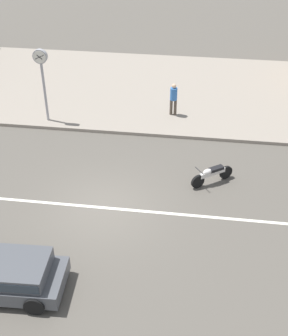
# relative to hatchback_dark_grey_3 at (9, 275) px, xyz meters

# --- Properties ---
(ground_plane) EXTENTS (160.00, 160.00, 0.00)m
(ground_plane) POSITION_rel_hatchback_dark_grey_3_xyz_m (1.93, 4.13, -0.59)
(ground_plane) COLOR #544F47
(lane_centre_stripe) EXTENTS (50.40, 0.14, 0.01)m
(lane_centre_stripe) POSITION_rel_hatchback_dark_grey_3_xyz_m (1.93, 4.13, -0.59)
(lane_centre_stripe) COLOR silver
(lane_centre_stripe) RESTS_ON ground
(kerb_strip) EXTENTS (68.00, 10.00, 0.15)m
(kerb_strip) POSITION_rel_hatchback_dark_grey_3_xyz_m (1.93, 14.50, -0.51)
(kerb_strip) COLOR gray
(kerb_strip) RESTS_ON ground
(hatchback_dark_grey_3) EXTENTS (3.65, 1.93, 1.10)m
(hatchback_dark_grey_3) POSITION_rel_hatchback_dark_grey_3_xyz_m (0.00, 0.00, 0.00)
(hatchback_dark_grey_3) COLOR #47494F
(hatchback_dark_grey_3) RESTS_ON ground
(motorcycle_1) EXTENTS (1.59, 1.20, 0.80)m
(motorcycle_1) POSITION_rel_hatchback_dark_grey_3_xyz_m (5.80, 6.23, -0.17)
(motorcycle_1) COLOR black
(motorcycle_1) RESTS_ON ground
(street_clock) EXTENTS (0.66, 0.22, 3.50)m
(street_clock) POSITION_rel_hatchback_dark_grey_3_xyz_m (-2.07, 10.16, 2.18)
(street_clock) COLOR #9E9EA3
(street_clock) RESTS_ON kerb_strip
(pedestrian_near_clock) EXTENTS (0.34, 0.34, 1.61)m
(pedestrian_near_clock) POSITION_rel_hatchback_dark_grey_3_xyz_m (3.83, 11.53, 0.50)
(pedestrian_near_clock) COLOR #4C4238
(pedestrian_near_clock) RESTS_ON kerb_strip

